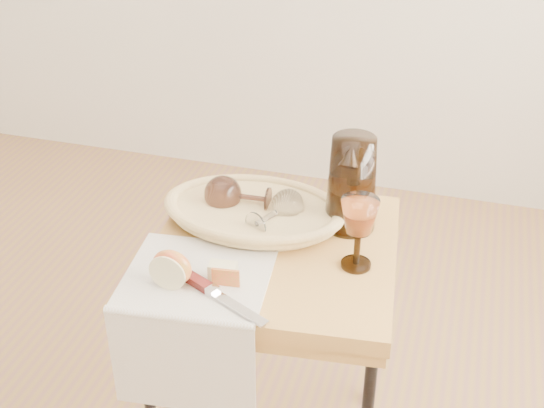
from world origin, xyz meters
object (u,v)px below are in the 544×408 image
(goblet_lying_a, at_px, (242,196))
(pitcher, at_px, (352,183))
(bread_basket, at_px, (254,214))
(wine_goblet, at_px, (358,233))
(tea_towel, at_px, (197,277))
(apple_half, at_px, (172,267))
(side_table, at_px, (274,361))
(goblet_lying_b, at_px, (274,213))
(table_knife, at_px, (216,292))

(goblet_lying_a, xyz_separation_m, pitcher, (0.24, 0.03, 0.05))
(bread_basket, xyz_separation_m, wine_goblet, (0.25, -0.10, 0.06))
(tea_towel, xyz_separation_m, apple_half, (-0.04, -0.03, 0.04))
(side_table, xyz_separation_m, wine_goblet, (0.18, -0.02, 0.41))
(tea_towel, distance_m, bread_basket, 0.23)
(goblet_lying_a, xyz_separation_m, apple_half, (-0.05, -0.28, -0.01))
(pitcher, bearing_deg, apple_half, -131.70)
(goblet_lying_b, bearing_deg, side_table, -138.17)
(table_knife, bearing_deg, apple_half, -163.62)
(pitcher, bearing_deg, table_knife, -119.47)
(side_table, relative_size, pitcher, 2.55)
(wine_goblet, bearing_deg, side_table, 174.49)
(side_table, xyz_separation_m, goblet_lying_a, (-0.10, 0.10, 0.38))
(bread_basket, xyz_separation_m, goblet_lying_a, (-0.03, 0.02, 0.03))
(tea_towel, xyz_separation_m, table_knife, (0.06, -0.05, 0.01))
(wine_goblet, height_order, table_knife, wine_goblet)
(goblet_lying_a, bearing_deg, bread_basket, 150.99)
(pitcher, relative_size, wine_goblet, 1.61)
(side_table, bearing_deg, tea_towel, -129.15)
(pitcher, distance_m, apple_half, 0.43)
(table_knife, bearing_deg, tea_towel, 165.15)
(goblet_lying_a, distance_m, table_knife, 0.30)
(tea_towel, bearing_deg, apple_half, -142.24)
(wine_goblet, bearing_deg, apple_half, -153.85)
(side_table, distance_m, apple_half, 0.44)
(side_table, relative_size, apple_half, 7.94)
(bread_basket, xyz_separation_m, apple_half, (-0.08, -0.26, 0.02))
(wine_goblet, relative_size, table_knife, 0.68)
(side_table, xyz_separation_m, apple_half, (-0.16, -0.18, 0.37))
(tea_towel, distance_m, pitcher, 0.39)
(tea_towel, distance_m, goblet_lying_a, 0.25)
(wine_goblet, xyz_separation_m, table_knife, (-0.24, -0.18, -0.06))
(goblet_lying_b, distance_m, pitcher, 0.18)
(bread_basket, bearing_deg, goblet_lying_b, -23.46)
(side_table, distance_m, goblet_lying_a, 0.41)
(goblet_lying_b, bearing_deg, goblet_lying_a, 91.62)
(bread_basket, distance_m, pitcher, 0.23)
(bread_basket, distance_m, table_knife, 0.28)
(tea_towel, relative_size, table_knife, 1.22)
(tea_towel, height_order, goblet_lying_b, goblet_lying_b)
(pitcher, height_order, table_knife, pitcher)
(pitcher, bearing_deg, bread_basket, -164.89)
(bread_basket, xyz_separation_m, pitcher, (0.21, 0.05, 0.08))
(tea_towel, relative_size, goblet_lying_b, 2.43)
(goblet_lying_b, relative_size, pitcher, 0.46)
(goblet_lying_a, bearing_deg, table_knife, 95.88)
(tea_towel, xyz_separation_m, wine_goblet, (0.30, 0.13, 0.08))
(bread_basket, relative_size, pitcher, 1.41)
(apple_half, height_order, table_knife, apple_half)
(bread_basket, distance_m, wine_goblet, 0.27)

